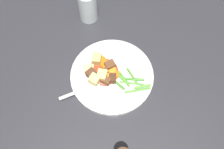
# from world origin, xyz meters

# --- Properties ---
(ground_plane) EXTENTS (3.00, 3.00, 0.00)m
(ground_plane) POSITION_xyz_m (0.00, 0.00, 0.00)
(ground_plane) COLOR #2D2D33
(dinner_plate) EXTENTS (0.27, 0.27, 0.01)m
(dinner_plate) POSITION_xyz_m (0.00, 0.00, 0.01)
(dinner_plate) COLOR white
(dinner_plate) RESTS_ON ground_plane
(stew_sauce) EXTENTS (0.10, 0.10, 0.00)m
(stew_sauce) POSITION_xyz_m (0.03, -0.00, 0.01)
(stew_sauce) COLOR #93381E
(stew_sauce) RESTS_ON dinner_plate
(carrot_slice_0) EXTENTS (0.05, 0.05, 0.01)m
(carrot_slice_0) POSITION_xyz_m (0.05, -0.04, 0.02)
(carrot_slice_0) COLOR orange
(carrot_slice_0) RESTS_ON dinner_plate
(carrot_slice_1) EXTENTS (0.04, 0.04, 0.01)m
(carrot_slice_1) POSITION_xyz_m (-0.01, -0.00, 0.02)
(carrot_slice_1) COLOR orange
(carrot_slice_1) RESTS_ON dinner_plate
(carrot_slice_2) EXTENTS (0.04, 0.04, 0.01)m
(carrot_slice_2) POSITION_xyz_m (0.02, 0.01, 0.02)
(carrot_slice_2) COLOR orange
(carrot_slice_2) RESTS_ON dinner_plate
(carrot_slice_3) EXTENTS (0.04, 0.04, 0.01)m
(carrot_slice_3) POSITION_xyz_m (0.03, -0.03, 0.02)
(carrot_slice_3) COLOR orange
(carrot_slice_3) RESTS_ON dinner_plate
(carrot_slice_4) EXTENTS (0.04, 0.04, 0.01)m
(carrot_slice_4) POSITION_xyz_m (0.01, -0.01, 0.02)
(carrot_slice_4) COLOR orange
(carrot_slice_4) RESTS_ON dinner_plate
(potato_chunk_0) EXTENTS (0.04, 0.04, 0.03)m
(potato_chunk_0) POSITION_xyz_m (0.05, 0.04, 0.03)
(potato_chunk_0) COLOR #E5CC7A
(potato_chunk_0) RESTS_ON dinner_plate
(potato_chunk_1) EXTENTS (0.04, 0.03, 0.02)m
(potato_chunk_1) POSITION_xyz_m (0.08, 0.01, 0.02)
(potato_chunk_1) COLOR #E5CC7A
(potato_chunk_1) RESTS_ON dinner_plate
(potato_chunk_2) EXTENTS (0.03, 0.04, 0.03)m
(potato_chunk_2) POSITION_xyz_m (0.03, 0.02, 0.03)
(potato_chunk_2) COLOR #E5CC7A
(potato_chunk_2) RESTS_ON dinner_plate
(potato_chunk_3) EXTENTS (0.03, 0.04, 0.03)m
(potato_chunk_3) POSITION_xyz_m (0.06, -0.03, 0.03)
(potato_chunk_3) COLOR #DBBC6B
(potato_chunk_3) RESTS_ON dinner_plate
(meat_chunk_0) EXTENTS (0.03, 0.03, 0.02)m
(meat_chunk_0) POSITION_xyz_m (0.02, -0.00, 0.02)
(meat_chunk_0) COLOR brown
(meat_chunk_0) RESTS_ON dinner_plate
(meat_chunk_1) EXTENTS (0.03, 0.03, 0.02)m
(meat_chunk_1) POSITION_xyz_m (0.01, 0.03, 0.02)
(meat_chunk_1) COLOR brown
(meat_chunk_1) RESTS_ON dinner_plate
(meat_chunk_2) EXTENTS (0.04, 0.04, 0.03)m
(meat_chunk_2) POSITION_xyz_m (0.06, 0.02, 0.03)
(meat_chunk_2) COLOR #56331E
(meat_chunk_2) RESTS_ON dinner_plate
(meat_chunk_3) EXTENTS (0.04, 0.04, 0.02)m
(meat_chunk_3) POSITION_xyz_m (0.01, -0.03, 0.02)
(meat_chunk_3) COLOR brown
(meat_chunk_3) RESTS_ON dinner_plate
(meat_chunk_4) EXTENTS (0.03, 0.03, 0.02)m
(meat_chunk_4) POSITION_xyz_m (-0.01, 0.02, 0.02)
(meat_chunk_4) COLOR #4C2B19
(meat_chunk_4) RESTS_ON dinner_plate
(green_bean_0) EXTENTS (0.07, 0.02, 0.01)m
(green_bean_0) POSITION_xyz_m (-0.07, 0.00, 0.02)
(green_bean_0) COLOR #4C8E33
(green_bean_0) RESTS_ON dinner_plate
(green_bean_1) EXTENTS (0.08, 0.04, 0.01)m
(green_bean_1) POSITION_xyz_m (-0.09, 0.03, 0.02)
(green_bean_1) COLOR #599E38
(green_bean_1) RESTS_ON dinner_plate
(green_bean_2) EXTENTS (0.06, 0.04, 0.01)m
(green_bean_2) POSITION_xyz_m (-0.02, 0.03, 0.02)
(green_bean_2) COLOR #4C8E33
(green_bean_2) RESTS_ON dinner_plate
(green_bean_3) EXTENTS (0.05, 0.03, 0.01)m
(green_bean_3) POSITION_xyz_m (-0.11, 0.02, 0.02)
(green_bean_3) COLOR #66AD42
(green_bean_3) RESTS_ON dinner_plate
(green_bean_4) EXTENTS (0.05, 0.05, 0.01)m
(green_bean_4) POSITION_xyz_m (-0.06, -0.01, 0.02)
(green_bean_4) COLOR #599E38
(green_bean_4) RESTS_ON dinner_plate
(green_bean_5) EXTENTS (0.05, 0.05, 0.01)m
(green_bean_5) POSITION_xyz_m (-0.04, 0.01, 0.02)
(green_bean_5) COLOR #599E38
(green_bean_5) RESTS_ON dinner_plate
(green_bean_6) EXTENTS (0.07, 0.04, 0.01)m
(green_bean_6) POSITION_xyz_m (-0.02, -0.00, 0.02)
(green_bean_6) COLOR #599E38
(green_bean_6) RESTS_ON dinner_plate
(green_bean_7) EXTENTS (0.08, 0.02, 0.01)m
(green_bean_7) POSITION_xyz_m (-0.07, 0.01, 0.02)
(green_bean_7) COLOR #599E38
(green_bean_7) RESTS_ON dinner_plate
(fork) EXTENTS (0.15, 0.12, 0.00)m
(fork) POSITION_xyz_m (0.06, 0.07, 0.02)
(fork) COLOR silver
(fork) RESTS_ON dinner_plate
(water_glass) EXTENTS (0.07, 0.07, 0.12)m
(water_glass) POSITION_xyz_m (0.15, -0.21, 0.06)
(water_glass) COLOR silver
(water_glass) RESTS_ON ground_plane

